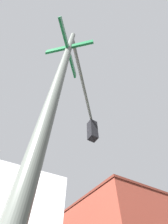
# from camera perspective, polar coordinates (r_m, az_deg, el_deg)

# --- Properties ---
(traffic_signal_near) EXTENTS (2.55, 2.76, 5.62)m
(traffic_signal_near) POSITION_cam_1_polar(r_m,az_deg,el_deg) (3.51, -0.45, 1.54)
(traffic_signal_near) COLOR #474C47
(traffic_signal_near) RESTS_ON ground_plane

